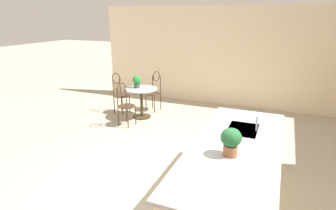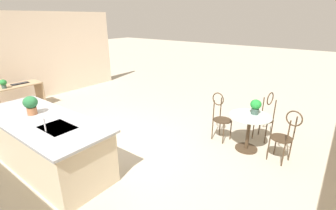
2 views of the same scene
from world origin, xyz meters
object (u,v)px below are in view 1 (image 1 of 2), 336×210
Objects in this scene: potted_plant_on_table at (137,81)px; chair_by_island at (120,91)px; chair_toward_desk at (125,102)px; bistro_table at (142,100)px; potted_plant_counter_near at (231,140)px; chair_near_window at (154,89)px.

chair_by_island is at bearing -98.26° from potted_plant_on_table.
chair_by_island is at bearing -141.38° from chair_toward_desk.
bistro_table is 0.77× the size of chair_toward_desk.
bistro_table is 0.67m from chair_toward_desk.
chair_by_island is 4.60m from potted_plant_counter_near.
potted_plant_counter_near is at bearing 47.82° from chair_by_island.
potted_plant_on_table is 0.89× the size of potted_plant_counter_near.
bistro_table is at bearing -3.53° from chair_near_window.
potted_plant_on_table reaches higher than bistro_table.
potted_plant_counter_near is at bearing 36.22° from chair_near_window.
potted_plant_on_table is (-0.69, -0.05, 0.34)m from chair_toward_desk.
bistro_table is 0.72m from chair_by_island.
chair_near_window is at bearing -143.78° from potted_plant_counter_near.
potted_plant_on_table is (0.63, -0.18, 0.34)m from chair_near_window.
chair_by_island and chair_toward_desk have the same top height.
potted_plant_counter_near is at bearing 50.31° from chair_toward_desk.
potted_plant_counter_near reaches higher than potted_plant_on_table.
chair_by_island is (-0.12, -0.69, 0.13)m from bistro_table.
chair_near_window is at bearing 174.69° from chair_toward_desk.
chair_toward_desk is (0.65, -0.08, 0.13)m from bistro_table.
chair_toward_desk is 0.77m from potted_plant_on_table.
chair_toward_desk reaches higher than bistro_table.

